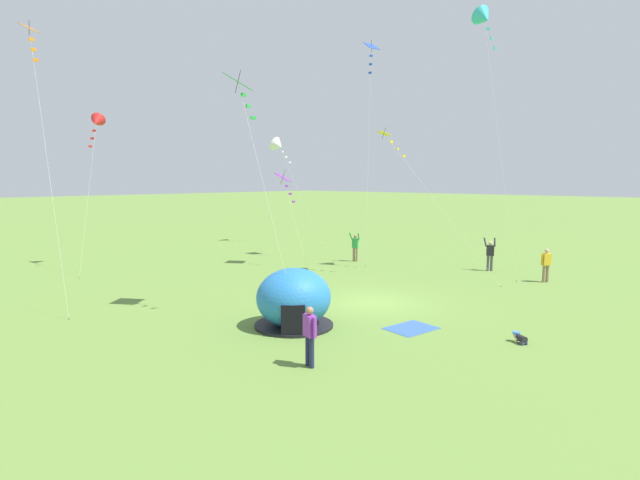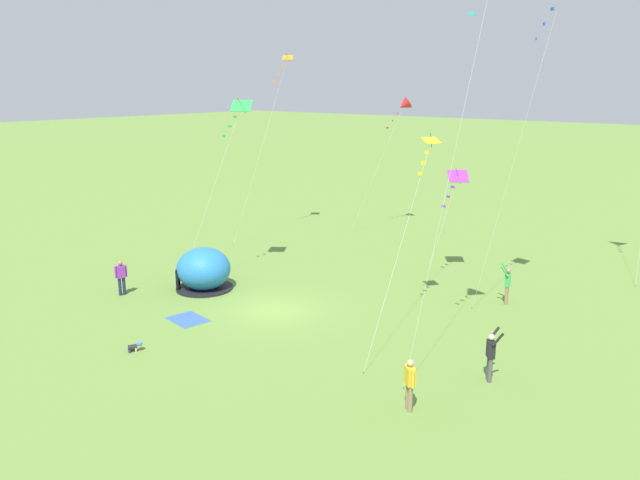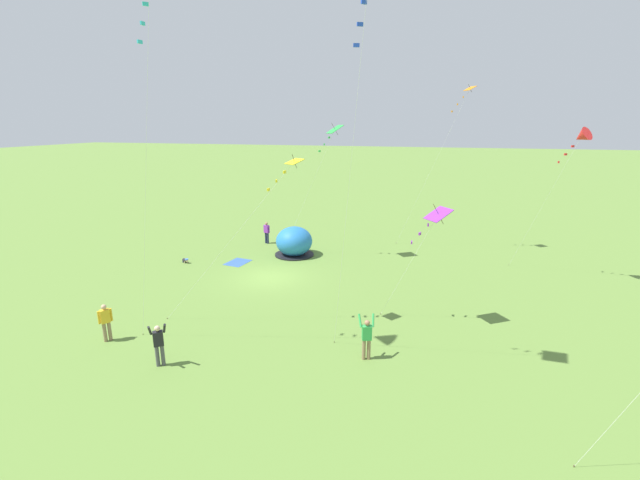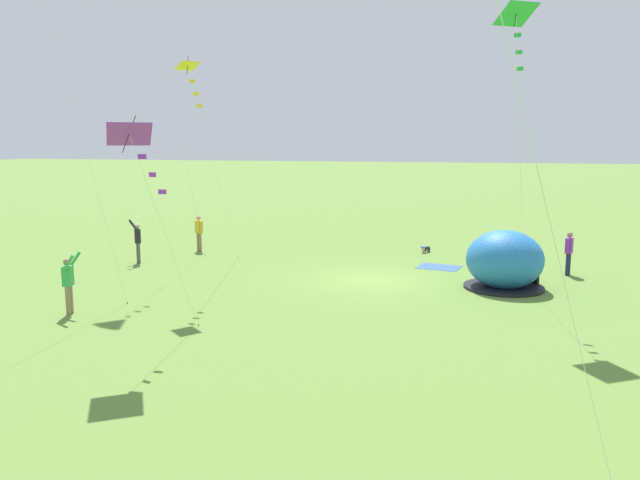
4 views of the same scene
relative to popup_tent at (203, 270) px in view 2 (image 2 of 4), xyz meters
name	(u,v)px [view 2 (image 2 of 4)]	position (x,y,z in m)	size (l,w,h in m)	color
ground_plane	(275,310)	(4.77, 0.01, -1.00)	(300.00, 300.00, 0.00)	olive
popup_tent	(203,270)	(0.00, 0.00, 0.00)	(2.81, 2.81, 2.10)	#2672BF
picnic_blanket	(188,319)	(2.63, -3.21, -0.99)	(1.70, 1.30, 0.01)	#3359A5
toddler_crawling	(135,347)	(3.65, -6.61, -0.82)	(0.42, 0.54, 0.32)	black
person_near_tent	(121,276)	(-2.38, -3.09, -0.03)	(0.34, 0.57, 1.72)	#1E2347
person_flying_kite	(491,354)	(15.22, -0.40, 0.00)	(0.68, 0.72, 1.89)	#4C4C51
person_far_back	(410,382)	(14.10, -3.86, -0.03)	(0.49, 0.42, 1.72)	#8C7251
person_strolling	(507,283)	(12.57, 7.34, 0.00)	(0.59, 0.71, 1.89)	#8C7251
kite_orange	(284,67)	(-4.42, 11.01, 9.92)	(1.23, 4.97, 11.80)	silver
kite_red	(404,105)	(0.76, 17.14, 7.52)	(3.10, 3.14, 9.06)	silver
kite_yellow	(428,151)	(10.42, 3.28, 6.26)	(1.65, 6.77, 7.98)	silver
kite_purple	(456,180)	(8.59, 9.65, 4.16)	(1.35, 3.10, 5.79)	silver
kite_green	(239,111)	(-0.03, 2.79, 7.61)	(1.39, 4.69, 9.25)	silver
kite_blue	(557,5)	(13.78, 7.17, 11.99)	(2.81, 1.93, 13.84)	silver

